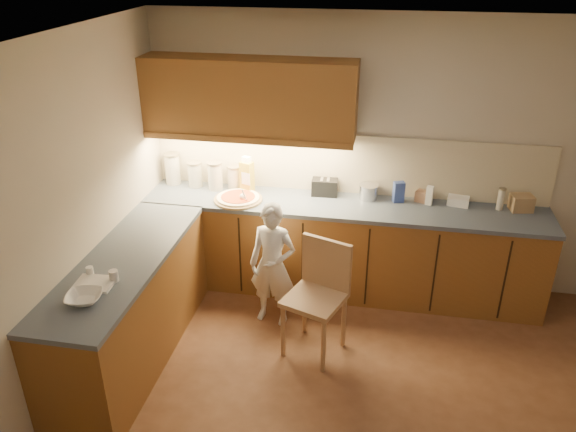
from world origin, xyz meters
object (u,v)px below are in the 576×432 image
object	(u,v)px
pizza_on_board	(238,198)
child	(273,265)
oil_jug	(247,176)
wooden_chair	(319,290)
toaster	(325,187)

from	to	relation	value
pizza_on_board	child	world-z (taller)	child
oil_jug	wooden_chair	bearing A→B (deg)	-50.69
pizza_on_board	toaster	bearing A→B (deg)	19.58
wooden_chair	oil_jug	distance (m)	1.45
wooden_chair	toaster	distance (m)	1.19
oil_jug	toaster	bearing A→B (deg)	4.53
child	toaster	size ratio (longest dim) A/B	4.55
child	pizza_on_board	bearing A→B (deg)	137.69
pizza_on_board	oil_jug	world-z (taller)	oil_jug
oil_jug	toaster	size ratio (longest dim) A/B	1.43
pizza_on_board	oil_jug	xyz separation A→B (m)	(0.03, 0.22, 0.14)
oil_jug	toaster	xyz separation A→B (m)	(0.75, 0.06, -0.09)
child	oil_jug	world-z (taller)	oil_jug
wooden_chair	oil_jug	bearing A→B (deg)	149.32
pizza_on_board	wooden_chair	bearing A→B (deg)	-42.89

